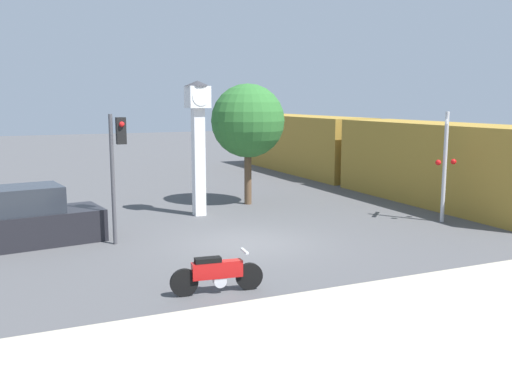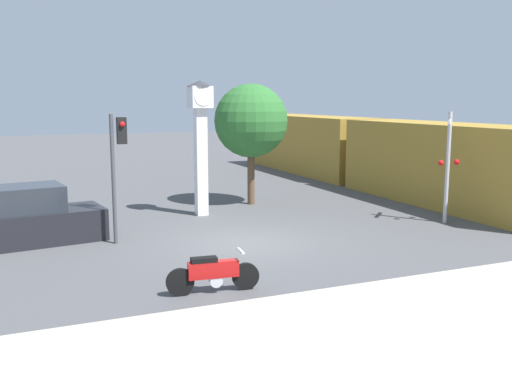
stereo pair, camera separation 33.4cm
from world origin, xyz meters
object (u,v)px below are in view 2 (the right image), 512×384
Objects in this scene: motorcycle at (213,273)px; railroad_crossing_signal at (448,163)px; street_tree at (251,121)px; parked_car at (31,219)px; clock_tower at (200,129)px; freight_train at (366,152)px; traffic_light at (118,155)px.

railroad_crossing_signal is (10.10, 3.91, 1.70)m from motorcycle.
parked_car is at bearing -158.11° from street_tree.
clock_tower is at bearing 148.17° from railroad_crossing_signal.
railroad_crossing_signal is 0.90× the size of parked_car.
traffic_light reaches higher than freight_train.
clock_tower is 1.28× the size of traffic_light.
motorcycle is 0.09× the size of freight_train.
parked_car is at bearing 125.77° from motorcycle.
parked_car is at bearing 169.28° from railroad_crossing_signal.
street_tree is at bearing 69.44° from motorcycle.
parked_car is at bearing -160.85° from clock_tower.
railroad_crossing_signal is at bearing -7.89° from traffic_light.
freight_train reaches higher than parked_car.
motorcycle is 0.43× the size of clock_tower.
clock_tower is 6.99m from parked_car.
railroad_crossing_signal reaches higher than freight_train.
freight_train is 5.83× the size of railroad_crossing_signal.
traffic_light is at bearing -143.76° from street_tree.
railroad_crossing_signal is at bearing -105.70° from freight_train.
freight_train is at bearing 21.81° from clock_tower.
motorcycle is 0.55× the size of traffic_light.
parked_car is (-2.53, 1.05, -1.98)m from traffic_light.
freight_train is 8.15m from street_tree.
freight_train is 5.23× the size of parked_car.
motorcycle is at bearing -158.85° from railroad_crossing_signal.
railroad_crossing_signal is 8.04m from street_tree.
clock_tower is 9.07m from railroad_crossing_signal.
traffic_light is 11.38m from railroad_crossing_signal.
street_tree is at bearing 13.69° from parked_car.
clock_tower reaches higher than railroad_crossing_signal.
parked_car is (-13.79, 2.61, -1.41)m from railroad_crossing_signal.
traffic_light is (-13.73, -7.23, 1.03)m from freight_train.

